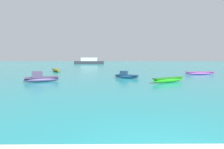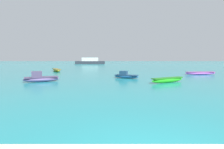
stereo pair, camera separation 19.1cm
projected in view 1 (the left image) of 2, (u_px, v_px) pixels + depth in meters
The scene contains 6 objects.
moored_boat_0 at pixel (126, 76), 18.15m from camera, with size 2.71×1.68×0.74m.
moored_boat_1 at pixel (41, 78), 15.26m from camera, with size 3.07×2.03×0.93m.
moored_boat_2 at pixel (200, 73), 21.89m from camera, with size 3.93×0.89×0.38m.
moored_boat_3 at pixel (56, 70), 27.09m from camera, with size 2.53×3.86×0.40m.
moored_boat_4 at pixel (168, 80), 14.85m from camera, with size 3.32×2.15×0.43m.
distant_ferry at pixel (89, 61), 61.58m from camera, with size 10.27×2.26×2.26m.
Camera 1 is at (-1.16, -2.80, 2.07)m, focal length 28.00 mm.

